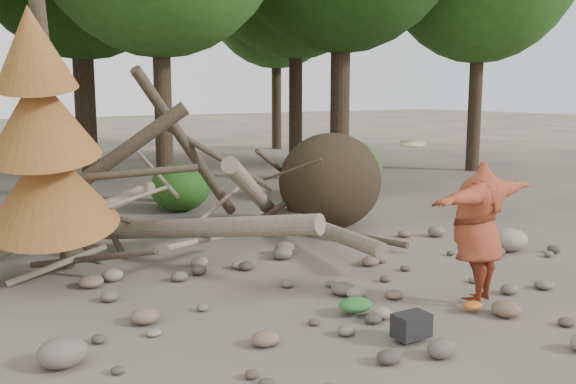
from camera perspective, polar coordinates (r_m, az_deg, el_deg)
ground at (r=8.44m, az=6.94°, el=-10.68°), size 120.00×120.00×0.00m
deadfall_pile at (r=12.69m, az=1.86°, el=0.54°), size 8.55×5.24×3.30m
dead_conifer at (r=9.69m, az=-20.85°, el=4.17°), size 2.06×2.16×4.35m
bush_mid at (r=15.26m, az=-9.57°, el=0.40°), size 1.40×1.40×1.12m
bush_right at (r=16.66m, az=4.92°, el=2.06°), size 2.00×2.00×1.60m
frisbee_thrower at (r=8.77m, az=16.55°, el=-3.37°), size 2.70×1.02×2.20m
backpack at (r=7.60m, az=10.90°, el=-11.99°), size 0.42×0.28×0.27m
cloth_green at (r=8.35m, az=6.00°, el=-10.26°), size 0.46×0.38×0.17m
cloth_orange at (r=8.73m, az=16.08°, el=-9.95°), size 0.27×0.22×0.10m
boulder_mid_right at (r=12.07m, az=19.07°, el=-4.03°), size 0.68×0.61×0.41m
boulder_mid_left at (r=7.23m, az=-19.41°, el=-13.30°), size 0.52×0.47×0.31m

